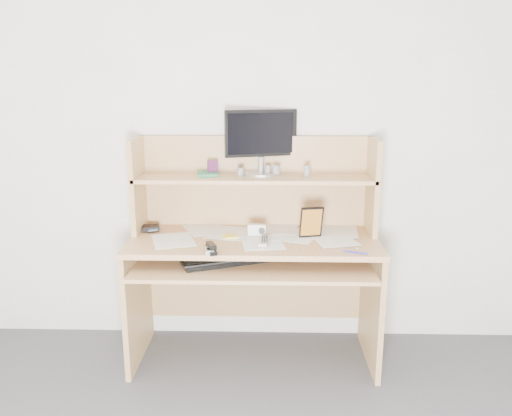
{
  "coord_description": "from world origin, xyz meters",
  "views": [
    {
      "loc": [
        0.09,
        -1.22,
        1.59
      ],
      "look_at": [
        0.01,
        1.43,
        0.94
      ],
      "focal_mm": 35.0,
      "sensor_mm": 36.0,
      "label": 1
    }
  ],
  "objects_px": {
    "monitor": "(261,140)",
    "game_case": "(311,222)",
    "tv_remote": "(265,241)",
    "keyboard": "(226,260)",
    "desk": "(254,243)"
  },
  "relations": [
    {
      "from": "keyboard",
      "to": "monitor",
      "type": "bearing_deg",
      "value": 39.86
    },
    {
      "from": "desk",
      "to": "tv_remote",
      "type": "distance_m",
      "value": 0.2
    },
    {
      "from": "keyboard",
      "to": "monitor",
      "type": "relative_size",
      "value": 1.2
    },
    {
      "from": "keyboard",
      "to": "game_case",
      "type": "xyz_separation_m",
      "value": [
        0.47,
        0.13,
        0.18
      ]
    },
    {
      "from": "keyboard",
      "to": "game_case",
      "type": "bearing_deg",
      "value": -7.24
    },
    {
      "from": "keyboard",
      "to": "tv_remote",
      "type": "distance_m",
      "value": 0.23
    },
    {
      "from": "monitor",
      "to": "game_case",
      "type": "bearing_deg",
      "value": -56.38
    },
    {
      "from": "game_case",
      "to": "desk",
      "type": "bearing_deg",
      "value": 154.9
    },
    {
      "from": "keyboard",
      "to": "tv_remote",
      "type": "relative_size",
      "value": 3.01
    },
    {
      "from": "desk",
      "to": "monitor",
      "type": "xyz_separation_m",
      "value": [
        0.04,
        0.15,
        0.59
      ]
    },
    {
      "from": "tv_remote",
      "to": "game_case",
      "type": "xyz_separation_m",
      "value": [
        0.26,
        0.1,
        0.08
      ]
    },
    {
      "from": "keyboard",
      "to": "monitor",
      "type": "distance_m",
      "value": 0.73
    },
    {
      "from": "desk",
      "to": "game_case",
      "type": "relative_size",
      "value": 7.74
    },
    {
      "from": "tv_remote",
      "to": "monitor",
      "type": "height_order",
      "value": "monitor"
    },
    {
      "from": "desk",
      "to": "tv_remote",
      "type": "xyz_separation_m",
      "value": [
        0.06,
        -0.17,
        0.07
      ]
    }
  ]
}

